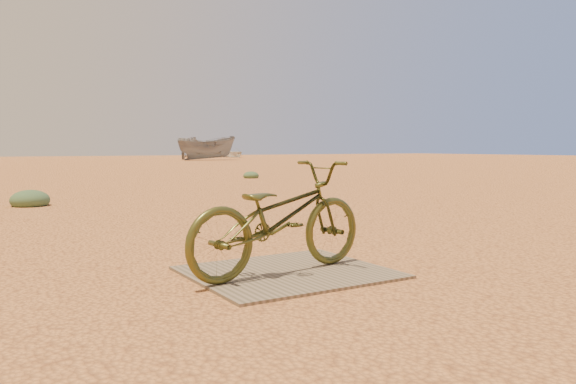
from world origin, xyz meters
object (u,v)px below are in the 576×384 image
plywood_board (288,272)px  boat_far_right (231,153)px  boat_mid_right (207,148)px  bicycle (279,218)px

plywood_board → boat_far_right: (21.07, 45.12, 0.42)m
boat_mid_right → boat_far_right: boat_mid_right is taller
plywood_board → boat_far_right: bearing=65.0°
bicycle → boat_mid_right: boat_mid_right is taller
plywood_board → bicycle: bicycle is taller
bicycle → plywood_board: bearing=-81.2°
plywood_board → boat_mid_right: bearing=67.8°
bicycle → boat_far_right: size_ratio=0.38×
bicycle → boat_mid_right: (14.52, 35.38, 0.46)m
boat_mid_right → boat_far_right: bearing=-36.1°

